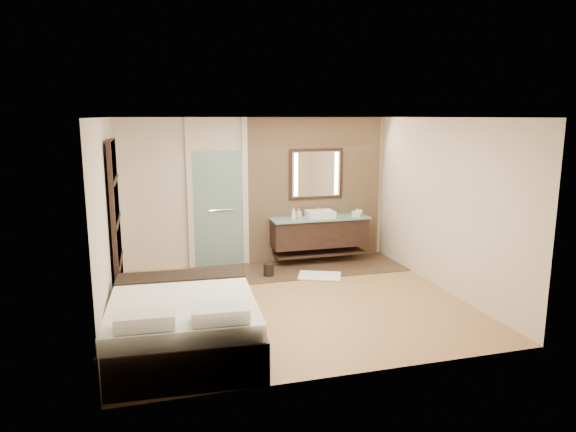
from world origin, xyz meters
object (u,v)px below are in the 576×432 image
object	(u,v)px
vanity	(320,232)
mirror_unit	(316,174)
waste_bin	(269,270)
bed	(183,322)

from	to	relation	value
vanity	mirror_unit	distance (m)	1.10
mirror_unit	waste_bin	xyz separation A→B (m)	(-1.13, -0.83, -1.54)
vanity	waste_bin	size ratio (longest dim) A/B	8.19
mirror_unit	vanity	bearing A→B (deg)	-90.00
vanity	bed	world-z (taller)	vanity
waste_bin	bed	bearing A→B (deg)	-123.15
waste_bin	vanity	bearing A→B (deg)	27.56
vanity	waste_bin	world-z (taller)	vanity
vanity	bed	distance (m)	4.13
vanity	mirror_unit	bearing A→B (deg)	90.00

